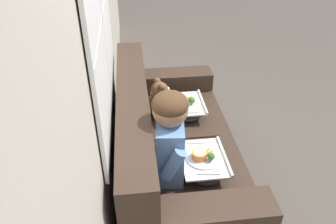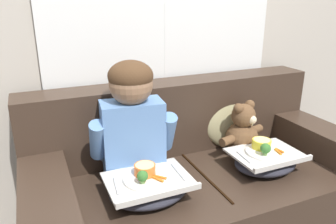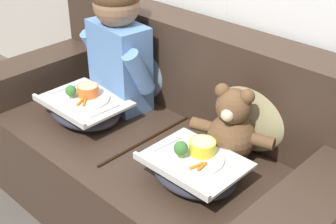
# 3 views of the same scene
# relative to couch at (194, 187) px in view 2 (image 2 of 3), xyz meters

# --- Properties ---
(wall_back_with_window) EXTENTS (8.00, 0.08, 2.60)m
(wall_back_with_window) POSITION_rel_couch_xyz_m (0.00, 0.47, 0.97)
(wall_back_with_window) COLOR #BCB2A3
(wall_back_with_window) RESTS_ON ground_plane
(couch) EXTENTS (1.83, 0.88, 0.92)m
(couch) POSITION_rel_couch_xyz_m (0.00, 0.00, 0.00)
(couch) COLOR #38281E
(couch) RESTS_ON ground_plane
(throw_pillow_behind_child) EXTENTS (0.40, 0.19, 0.41)m
(throw_pillow_behind_child) POSITION_rel_couch_xyz_m (-0.35, 0.19, 0.32)
(throw_pillow_behind_child) COLOR slate
(throw_pillow_behind_child) RESTS_ON couch
(throw_pillow_behind_teddy) EXTENTS (0.39, 0.19, 0.41)m
(throw_pillow_behind_teddy) POSITION_rel_couch_xyz_m (0.35, 0.19, 0.32)
(throw_pillow_behind_teddy) COLOR tan
(throw_pillow_behind_teddy) RESTS_ON couch
(child_figure) EXTENTS (0.46, 0.24, 0.64)m
(child_figure) POSITION_rel_couch_xyz_m (-0.35, 0.05, 0.48)
(child_figure) COLOR #5B84BC
(child_figure) RESTS_ON couch
(teddy_bear) EXTENTS (0.36, 0.26, 0.34)m
(teddy_bear) POSITION_rel_couch_xyz_m (0.35, 0.04, 0.28)
(teddy_bear) COLOR brown
(teddy_bear) RESTS_ON couch
(lap_tray_child) EXTENTS (0.40, 0.31, 0.18)m
(lap_tray_child) POSITION_rel_couch_xyz_m (-0.35, -0.18, 0.20)
(lap_tray_child) COLOR #2D2D38
(lap_tray_child) RESTS_ON child_figure
(lap_tray_teddy) EXTENTS (0.38, 0.29, 0.19)m
(lap_tray_teddy) POSITION_rel_couch_xyz_m (0.35, -0.18, 0.20)
(lap_tray_teddy) COLOR #2D2D38
(lap_tray_teddy) RESTS_ON teddy_bear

